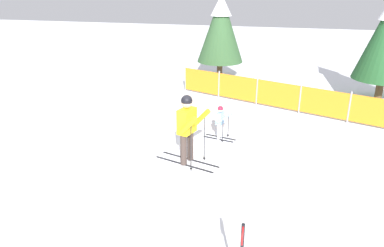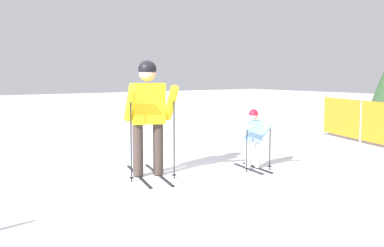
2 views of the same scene
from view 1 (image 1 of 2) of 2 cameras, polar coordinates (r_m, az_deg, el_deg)
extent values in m
plane|color=white|center=(9.75, -0.86, -6.17)|extent=(60.00, 60.00, 0.00)
cube|color=black|center=(9.95, -0.26, -5.50)|extent=(1.66, 0.56, 0.02)
cube|color=black|center=(9.71, -1.27, -6.24)|extent=(1.66, 0.56, 0.02)
cylinder|color=#3F332D|center=(9.77, -0.26, -3.30)|extent=(0.16, 0.16, 0.82)
cylinder|color=#3F332D|center=(9.52, -1.29, -4.00)|extent=(0.16, 0.16, 0.82)
cube|color=yellow|center=(9.36, -0.79, 0.40)|extent=(0.43, 0.57, 0.64)
cylinder|color=yellow|center=(9.51, 1.35, 0.81)|extent=(0.55, 0.28, 0.57)
cylinder|color=yellow|center=(9.00, -0.67, -0.40)|extent=(0.55, 0.28, 0.57)
sphere|color=#D8AD8C|center=(9.20, -0.81, 3.21)|extent=(0.27, 0.27, 0.27)
sphere|color=black|center=(9.19, -0.81, 3.49)|extent=(0.29, 0.29, 0.29)
cylinder|color=black|center=(9.67, 1.92, -2.24)|extent=(0.02, 0.02, 1.27)
cylinder|color=black|center=(9.91, 1.88, -5.30)|extent=(0.07, 0.07, 0.01)
cylinder|color=black|center=(9.14, -0.14, -3.67)|extent=(0.02, 0.02, 1.27)
cylinder|color=black|center=(9.40, -0.14, -6.86)|extent=(0.07, 0.07, 0.01)
cube|color=black|center=(11.34, 4.39, -2.08)|extent=(0.94, 0.27, 0.02)
cube|color=black|center=(11.19, 4.03, -2.40)|extent=(0.94, 0.27, 0.02)
cylinder|color=silver|center=(11.25, 4.43, -0.97)|extent=(0.09, 0.09, 0.45)
cylinder|color=silver|center=(11.09, 4.06, -1.28)|extent=(0.09, 0.09, 0.45)
cube|color=#8CBFF2|center=(11.02, 4.30, 0.82)|extent=(0.22, 0.31, 0.35)
cylinder|color=#8CBFF2|center=(11.12, 5.35, 1.13)|extent=(0.34, 0.15, 0.28)
cylinder|color=#8CBFF2|center=(10.81, 4.64, 0.56)|extent=(0.34, 0.15, 0.28)
sphere|color=#D8AD8C|center=(10.93, 4.34, 2.13)|extent=(0.15, 0.15, 0.15)
sphere|color=red|center=(10.93, 4.34, 2.27)|extent=(0.16, 0.16, 0.16)
cylinder|color=black|center=(11.26, 5.55, -0.40)|extent=(0.02, 0.02, 0.71)
cylinder|color=black|center=(11.37, 5.50, -1.77)|extent=(0.07, 0.07, 0.01)
cylinder|color=black|center=(10.88, 4.68, -1.17)|extent=(0.02, 0.02, 0.71)
cylinder|color=black|center=(10.99, 4.64, -2.58)|extent=(0.07, 0.07, 0.01)
cylinder|color=gray|center=(15.90, -1.03, 6.89)|extent=(0.06, 0.06, 1.09)
cylinder|color=gray|center=(15.02, 4.14, 5.97)|extent=(0.06, 0.06, 1.09)
cylinder|color=gray|center=(14.28, 9.87, 4.90)|extent=(0.06, 0.06, 1.09)
cylinder|color=gray|center=(13.70, 16.14, 3.66)|extent=(0.06, 0.06, 1.09)
cylinder|color=gray|center=(13.30, 22.85, 2.29)|extent=(0.06, 0.06, 1.09)
cube|color=orange|center=(15.44, 1.48, 6.45)|extent=(1.56, 0.63, 0.91)
cube|color=orange|center=(14.63, 6.93, 5.46)|extent=(1.56, 0.63, 0.91)
cube|color=orange|center=(13.97, 12.94, 4.30)|extent=(1.56, 0.63, 0.91)
cube|color=orange|center=(13.48, 19.45, 2.99)|extent=(1.56, 0.63, 0.91)
cube|color=orange|center=(13.18, 26.33, 1.56)|extent=(1.56, 0.63, 0.91)
cylinder|color=#4C3823|center=(16.31, 26.63, 4.60)|extent=(0.28, 0.28, 0.88)
cylinder|color=#4C3823|center=(18.01, 4.23, 8.13)|extent=(0.26, 0.26, 0.83)
cone|color=#325731|center=(17.67, 4.41, 14.36)|extent=(2.12, 2.12, 3.10)
cone|color=white|center=(17.58, 4.50, 17.57)|extent=(0.95, 0.95, 0.93)
cylinder|color=red|center=(5.43, 7.73, -16.50)|extent=(0.03, 0.28, 0.28)
camera|label=2|loc=(6.94, 51.12, -11.65)|focal=45.00mm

